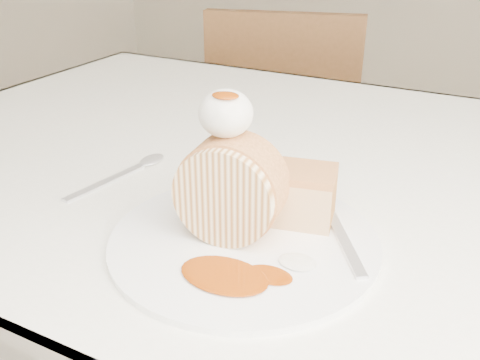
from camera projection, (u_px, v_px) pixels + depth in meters
The scene contains 10 objects.
table at pixel (305, 217), 0.82m from camera, with size 1.40×0.90×0.75m.
chair_far at pixel (285, 137), 1.57m from camera, with size 0.50×0.50×0.86m.
plate at pixel (244, 240), 0.58m from camera, with size 0.29×0.29×0.01m, color white.
roulade_slice at pixel (230, 190), 0.56m from camera, with size 0.11×0.11×0.06m, color beige.
cake_chunk at pixel (305, 198), 0.60m from camera, with size 0.07×0.06×0.05m, color #D58B50.
whipped_cream at pixel (226, 113), 0.54m from camera, with size 0.06×0.06×0.05m, color white.
caramel_drizzle at pixel (225, 89), 0.52m from camera, with size 0.03×0.02×0.01m, color #8A3405.
caramel_pool at pixel (224, 275), 0.52m from camera, with size 0.09×0.06×0.00m, color #8A3405, non-canonical shape.
fork at pixel (345, 243), 0.57m from camera, with size 0.02×0.17×0.00m, color silver.
spoon at pixel (106, 182), 0.71m from camera, with size 0.02×0.16×0.00m, color silver.
Camera 1 is at (0.24, -0.47, 1.07)m, focal length 40.00 mm.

